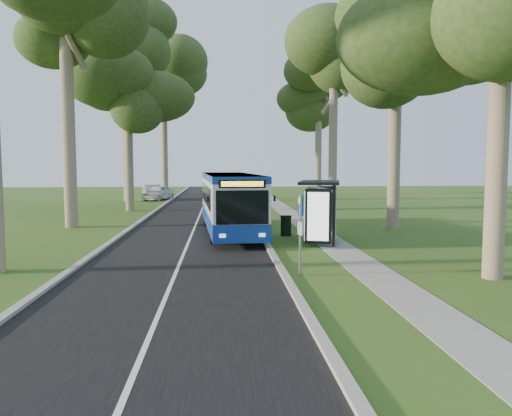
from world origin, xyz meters
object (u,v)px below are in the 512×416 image
Objects in this scene: bus at (230,202)px; car_white at (158,193)px; car_silver at (152,192)px; bus_stop_sign at (300,225)px; bus_shelter at (325,200)px; litter_bin at (286,226)px.

bus is 25.41m from car_white.
car_silver is (-7.40, 25.10, -0.83)m from bus.
bus_stop_sign is at bearing -89.14° from car_silver.
bus is 5.74m from bus_shelter.
bus_stop_sign is at bearing -82.71° from bus.
bus_shelter is at bearing -49.04° from car_white.
bus_shelter reaches higher than litter_bin.
bus_shelter reaches higher than bus_stop_sign.
bus_stop_sign is (2.07, -10.29, 0.04)m from bus.
bus is 3.26× the size of bus_shelter.
car_white is at bearing 101.27° from bus.
bus_stop_sign is 35.88m from car_white.
bus_shelter is 30.44m from car_white.
car_silver reaches higher than car_white.
bus_stop_sign reaches higher than car_white.
car_white reaches higher than litter_bin.
bus is at bearing 150.76° from bus_shelter.
litter_bin is 28.32m from car_silver.
car_silver is at bearing 111.08° from litter_bin.
car_white is 0.95× the size of car_silver.
bus_stop_sign reaches higher than litter_bin.
car_silver is at bearing 157.87° from car_white.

